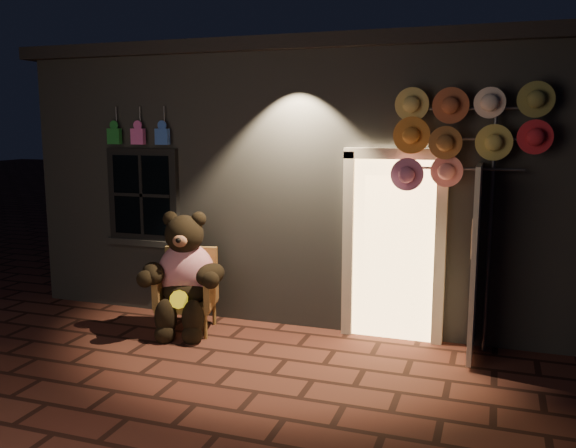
% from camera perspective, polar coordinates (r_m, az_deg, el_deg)
% --- Properties ---
extents(ground, '(60.00, 60.00, 0.00)m').
position_cam_1_polar(ground, '(6.37, -5.10, -13.37)').
color(ground, '#562B20').
rests_on(ground, ground).
extents(shop_building, '(7.30, 5.95, 3.51)m').
position_cam_1_polar(shop_building, '(9.68, 4.46, 5.04)').
color(shop_building, slate).
rests_on(shop_building, ground).
extents(wicker_armchair, '(0.79, 0.75, 0.98)m').
position_cam_1_polar(wicker_armchair, '(7.46, -9.31, -6.09)').
color(wicker_armchair, olive).
rests_on(wicker_armchair, ground).
extents(teddy_bear, '(1.04, 0.93, 1.48)m').
position_cam_1_polar(teddy_bear, '(7.29, -9.68, -4.73)').
color(teddy_bear, '#BC1434').
rests_on(teddy_bear, ground).
extents(hat_rack, '(1.61, 0.22, 2.85)m').
position_cam_1_polar(hat_rack, '(6.64, 15.97, 7.99)').
color(hat_rack, '#59595E').
rests_on(hat_rack, ground).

